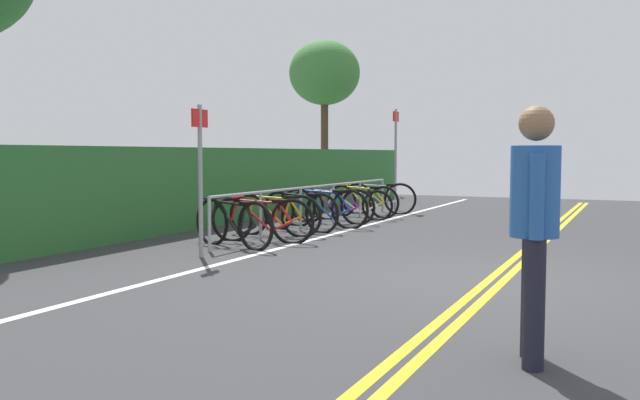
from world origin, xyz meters
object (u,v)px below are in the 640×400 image
bike_rack (318,196)px  bicycle_1 (262,220)px  sign_post_far (396,150)px  bicycle_5 (332,206)px  bicycle_0 (233,223)px  bicycle_3 (300,211)px  sign_post_near (200,165)px  bicycle_8 (379,198)px  pedestrian (535,216)px  bicycle_2 (275,215)px  bicycle_4 (324,208)px  bicycle_7 (363,201)px  tree_mid (325,74)px  bicycle_6 (353,205)px

bike_rack → bicycle_1: bike_rack is taller
sign_post_far → bicycle_5: bearing=178.1°
bicycle_0 → bicycle_3: (2.31, 0.06, -0.00)m
sign_post_near → sign_post_far: sign_post_far is taller
bicycle_8 → pedestrian: bearing=-154.4°
sign_post_near → bicycle_5: bearing=2.6°
bicycle_2 → bicycle_4: bearing=-7.0°
bicycle_7 → sign_post_far: sign_post_far is taller
bicycle_5 → tree_mid: bearing=26.1°
bicycle_4 → bicycle_8: (3.11, 0.04, -0.01)m
bicycle_2 → bicycle_1: bearing=-164.8°
bicycle_1 → sign_post_near: 1.92m
bicycle_8 → pedestrian: (-10.09, -4.84, 0.63)m
bicycle_1 → bicycle_8: bicycle_8 is taller
bicycle_7 → tree_mid: 7.74m
pedestrian → sign_post_near: sign_post_near is taller
sign_post_far → tree_mid: bearing=44.0°
bicycle_4 → bicycle_5: size_ratio=1.02×
bike_rack → bicycle_5: bearing=2.6°
bike_rack → pedestrian: (-6.94, -4.91, 0.39)m
bike_rack → bicycle_8: bike_rack is taller
bike_rack → bicycle_4: 0.26m
sign_post_near → bicycle_3: bearing=3.5°
bike_rack → bicycle_0: 3.04m
bicycle_2 → bicycle_5: size_ratio=0.94×
tree_mid → bicycle_7: bearing=-147.9°
bicycle_4 → sign_post_near: size_ratio=0.91×
sign_post_far → bicycle_2: bearing=178.4°
bicycle_0 → bicycle_7: size_ratio=0.94×
bicycle_0 → sign_post_far: (7.31, -0.04, 1.13)m
bike_rack → bicycle_6: bearing=-2.5°
bicycle_8 → bicycle_6: bearing=-179.9°
tree_mid → bicycle_6: bearing=-150.5°
bicycle_3 → sign_post_far: (5.00, -0.10, 1.13)m
bicycle_8 → bicycle_7: bearing=174.9°
bicycle_7 → bicycle_5: bearing=179.1°
bicycle_1 → bicycle_7: size_ratio=0.99×
bike_rack → bicycle_2: bike_rack is taller
bicycle_1 → bicycle_2: 0.87m
bicycle_6 → sign_post_near: 5.70m
sign_post_near → tree_mid: (12.20, 3.84, 2.69)m
bicycle_1 → bicycle_4: bicycle_4 is taller
bicycle_1 → sign_post_far: size_ratio=0.71×
bicycle_1 → bicycle_4: size_ratio=0.95×
bike_rack → bicycle_2: size_ratio=4.25×
pedestrian → tree_mid: 17.60m
bicycle_2 → bicycle_0: bearing=-175.4°
bicycle_7 → bicycle_8: size_ratio=1.04×
bicycle_4 → bicycle_7: size_ratio=1.05×
bicycle_6 → tree_mid: (6.58, 3.72, 3.62)m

